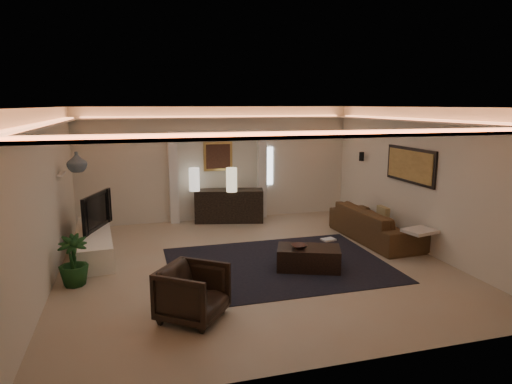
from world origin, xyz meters
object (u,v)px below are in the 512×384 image
object	(u,v)px
sofa	(375,224)
coffee_table	(309,258)
console	(229,206)
armchair	(193,293)

from	to	relation	value
sofa	coffee_table	bearing A→B (deg)	118.60
console	coffee_table	bearing A→B (deg)	-66.58
console	coffee_table	world-z (taller)	console
console	sofa	xyz separation A→B (m)	(2.75, -2.43, -0.04)
coffee_table	sofa	bearing A→B (deg)	53.02
coffee_table	armchair	bearing A→B (deg)	-127.76
coffee_table	console	bearing A→B (deg)	121.69
coffee_table	armchair	xyz separation A→B (m)	(-2.28, -1.35, 0.18)
sofa	armchair	bearing A→B (deg)	118.20
sofa	coffee_table	world-z (taller)	sofa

